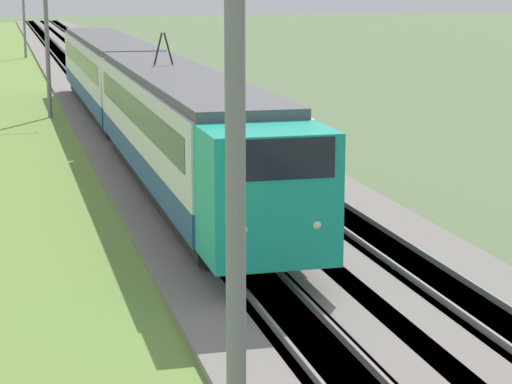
{
  "coord_description": "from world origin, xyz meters",
  "views": [
    {
      "loc": [
        -2.94,
        5.37,
        6.84
      ],
      "look_at": [
        17.93,
        0.0,
        2.26
      ],
      "focal_mm": 70.0,
      "sensor_mm": 36.0,
      "label": 1
    }
  ],
  "objects_px": {
    "catenary_mast_mid": "(48,27)",
    "catenary_mast_near": "(241,194)",
    "passenger_train": "(136,91)",
    "catenary_mast_far": "(24,6)"
  },
  "relations": [
    {
      "from": "catenary_mast_mid",
      "to": "catenary_mast_far",
      "type": "height_order",
      "value": "catenary_mast_far"
    },
    {
      "from": "catenary_mast_near",
      "to": "catenary_mast_far",
      "type": "relative_size",
      "value": 0.99
    },
    {
      "from": "passenger_train",
      "to": "catenary_mast_far",
      "type": "relative_size",
      "value": 4.77
    },
    {
      "from": "catenary_mast_near",
      "to": "passenger_train",
      "type": "bearing_deg",
      "value": -5.51
    },
    {
      "from": "passenger_train",
      "to": "catenary_mast_near",
      "type": "bearing_deg",
      "value": -5.51
    },
    {
      "from": "catenary_mast_mid",
      "to": "catenary_mast_far",
      "type": "bearing_deg",
      "value": 0.0
    },
    {
      "from": "catenary_mast_mid",
      "to": "catenary_mast_near",
      "type": "bearing_deg",
      "value": -180.0
    },
    {
      "from": "catenary_mast_mid",
      "to": "catenary_mast_far",
      "type": "relative_size",
      "value": 0.99
    },
    {
      "from": "catenary_mast_near",
      "to": "catenary_mast_far",
      "type": "xyz_separation_m",
      "value": [
        81.08,
        0.0,
        0.03
      ]
    },
    {
      "from": "passenger_train",
      "to": "catenary_mast_mid",
      "type": "relative_size",
      "value": 4.8
    }
  ]
}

